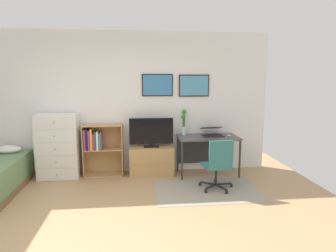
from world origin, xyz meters
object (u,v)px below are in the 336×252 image
laptop (212,132)px  computer_mouse (229,136)px  tv_stand (152,160)px  dresser (58,146)px  bamboo_vase (184,121)px  television (151,133)px  bookshelf (99,146)px  office_chair (218,163)px  desk (207,142)px

laptop → computer_mouse: laptop is taller
tv_stand → computer_mouse: computer_mouse is taller
dresser → bamboo_vase: 2.38m
bamboo_vase → television: bearing=-169.0°
bookshelf → office_chair: (2.02, -1.00, -0.11)m
bamboo_vase → laptop: bearing=-12.9°
bookshelf → television: (0.98, -0.07, 0.25)m
dresser → bamboo_vase: (2.34, 0.12, 0.42)m
tv_stand → laptop: size_ratio=1.97×
laptop → office_chair: bearing=-99.3°
tv_stand → bamboo_vase: size_ratio=1.69×
bookshelf → desk: (2.05, -0.08, 0.04)m
television → laptop: (1.17, 0.00, -0.01)m
dresser → television: bearing=-0.2°
dresser → television: size_ratio=1.44×
bookshelf → bamboo_vase: (1.62, 0.05, 0.44)m
desk → computer_mouse: computer_mouse is taller
office_chair → computer_mouse: 0.94m
television → office_chair: size_ratio=0.96×
bookshelf → computer_mouse: (2.44, -0.21, 0.19)m
bookshelf → office_chair: bookshelf is taller
bookshelf → desk: 2.05m
desk → laptop: (0.10, 0.01, 0.20)m
television → desk: bearing=-0.5°
tv_stand → bamboo_vase: bamboo_vase is taller
dresser → bookshelf: (0.73, 0.07, -0.02)m
bookshelf → laptop: bearing=-1.9°
office_chair → computer_mouse: (0.41, 0.79, 0.30)m
bookshelf → television: 1.02m
desk → laptop: 0.22m
office_chair → laptop: laptop is taller
bamboo_vase → bookshelf: bearing=-178.2°
bookshelf → dresser: bearing=-174.8°
tv_stand → dresser: bearing=-179.5°
office_chair → laptop: bearing=77.1°
bookshelf → television: size_ratio=1.17×
bookshelf → laptop: bookshelf is taller
tv_stand → television: (0.00, -0.02, 0.55)m
computer_mouse → bamboo_vase: 0.90m
television → bamboo_vase: bearing=11.0°
laptop → computer_mouse: (0.28, -0.14, -0.05)m
dresser → computer_mouse: 3.17m
tv_stand → desk: (1.07, -0.03, 0.34)m
tv_stand → office_chair: bearing=-42.3°
dresser → laptop: 2.88m
office_chair → bamboo_vase: 1.26m
laptop → television: bearing=178.7°
dresser → bookshelf: dresser is taller
bookshelf → laptop: 2.17m
bookshelf → desk: size_ratio=0.86×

